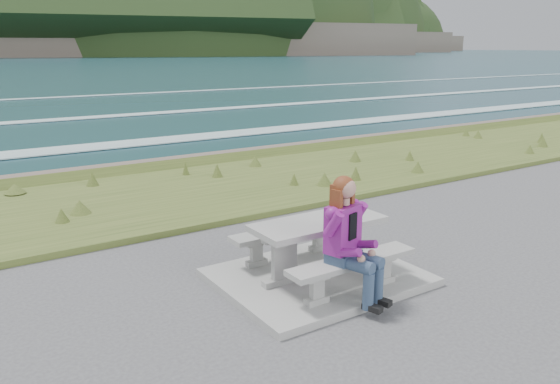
{
  "coord_description": "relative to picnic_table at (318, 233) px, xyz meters",
  "views": [
    {
      "loc": [
        -4.14,
        -5.42,
        3.05
      ],
      "look_at": [
        0.18,
        1.2,
        0.94
      ],
      "focal_mm": 35.0,
      "sensor_mm": 36.0,
      "label": 1
    }
  ],
  "objects": [
    {
      "name": "concrete_slab",
      "position": [
        -0.0,
        0.0,
        -0.63
      ],
      "size": [
        2.6,
        2.1,
        0.1
      ],
      "primitive_type": "cube",
      "color": "gray",
      "rests_on": "ground"
    },
    {
      "name": "grass_verge",
      "position": [
        -0.0,
        5.0,
        -0.68
      ],
      "size": [
        160.0,
        4.5,
        0.22
      ],
      "primitive_type": "cube",
      "color": "#384D1D",
      "rests_on": "ground"
    },
    {
      "name": "headland_range",
      "position": [
        190.21,
        398.18,
        9.27
      ],
      "size": [
        729.83,
        363.95,
        223.12
      ],
      "color": "brown",
      "rests_on": "ground"
    },
    {
      "name": "shore_drop",
      "position": [
        -0.0,
        7.9,
        -0.68
      ],
      "size": [
        160.0,
        0.8,
        2.2
      ],
      "primitive_type": "cube",
      "color": "brown",
      "rests_on": "ground"
    },
    {
      "name": "picnic_table",
      "position": [
        0.0,
        0.0,
        0.0
      ],
      "size": [
        1.8,
        0.75,
        0.75
      ],
      "color": "gray",
      "rests_on": "concrete_slab"
    },
    {
      "name": "seated_woman",
      "position": [
        -0.11,
        -0.84,
        -0.03
      ],
      "size": [
        0.62,
        0.85,
        1.51
      ],
      "rotation": [
        0.0,
        0.0,
        0.29
      ],
      "color": "navy",
      "rests_on": "concrete_slab"
    },
    {
      "name": "bench_landward",
      "position": [
        0.0,
        -0.7,
        -0.23
      ],
      "size": [
        1.8,
        0.35,
        0.45
      ],
      "color": "gray",
      "rests_on": "concrete_slab"
    },
    {
      "name": "ocean",
      "position": [
        -0.0,
        25.09,
        -2.42
      ],
      "size": [
        1600.0,
        1600.0,
        0.09
      ],
      "color": "#1A414C",
      "rests_on": "ground"
    },
    {
      "name": "bench_seaward",
      "position": [
        0.0,
        0.7,
        -0.23
      ],
      "size": [
        1.8,
        0.35,
        0.45
      ],
      "color": "gray",
      "rests_on": "concrete_slab"
    }
  ]
}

